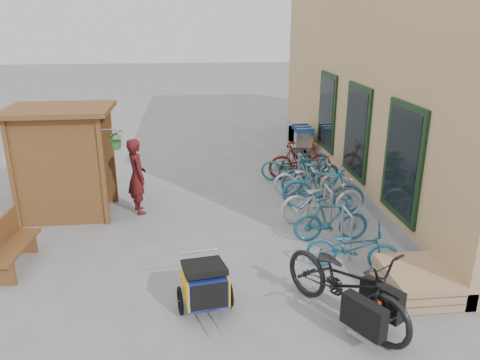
{
  "coord_description": "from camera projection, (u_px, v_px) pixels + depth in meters",
  "views": [
    {
      "loc": [
        -0.49,
        -7.53,
        4.15
      ],
      "look_at": [
        0.5,
        1.5,
        1.0
      ],
      "focal_mm": 35.0,
      "sensor_mm": 36.0,
      "label": 1
    }
  ],
  "objects": [
    {
      "name": "kiosk",
      "position": [
        59.0,
        147.0,
        9.96
      ],
      "size": [
        2.49,
        1.65,
        2.4
      ],
      "color": "brown",
      "rests_on": "ground"
    },
    {
      "name": "cargo_bike",
      "position": [
        347.0,
        283.0,
        6.63
      ],
      "size": [
        1.83,
        2.36,
        1.19
      ],
      "rotation": [
        0.0,
        0.0,
        0.53
      ],
      "color": "black",
      "rests_on": "ground"
    },
    {
      "name": "bench",
      "position": [
        9.0,
        244.0,
        8.06
      ],
      "size": [
        0.52,
        1.46,
        0.91
      ],
      "rotation": [
        0.0,
        0.0,
        -0.07
      ],
      "color": "brown",
      "rests_on": "ground"
    },
    {
      "name": "bike_5",
      "position": [
        311.0,
        173.0,
        11.66
      ],
      "size": [
        1.76,
        0.96,
        1.02
      ],
      "primitive_type": "imported",
      "rotation": [
        0.0,
        0.0,
        1.87
      ],
      "color": "#206683",
      "rests_on": "ground"
    },
    {
      "name": "bike_6",
      "position": [
        291.0,
        166.0,
        12.45
      ],
      "size": [
        1.69,
        0.99,
        0.84
      ],
      "primitive_type": "imported",
      "rotation": [
        0.0,
        0.0,
        1.28
      ],
      "color": "#206683",
      "rests_on": "ground"
    },
    {
      "name": "bike_4",
      "position": [
        309.0,
        179.0,
        11.39
      ],
      "size": [
        1.78,
        0.86,
        0.9
      ],
      "primitive_type": "imported",
      "rotation": [
        0.0,
        0.0,
        1.41
      ],
      "color": "silver",
      "rests_on": "ground"
    },
    {
      "name": "building",
      "position": [
        455.0,
        45.0,
        12.23
      ],
      "size": [
        6.07,
        13.0,
        7.0
      ],
      "color": "tan",
      "rests_on": "ground"
    },
    {
      "name": "bike_0",
      "position": [
        353.0,
        247.0,
        8.05
      ],
      "size": [
        1.67,
        0.98,
        0.83
      ],
      "primitive_type": "imported",
      "rotation": [
        0.0,
        0.0,
        1.28
      ],
      "color": "#206683",
      "rests_on": "ground"
    },
    {
      "name": "bike_7",
      "position": [
        300.0,
        160.0,
        12.63
      ],
      "size": [
        1.76,
        0.55,
        1.05
      ],
      "primitive_type": "imported",
      "rotation": [
        0.0,
        0.0,
        1.6
      ],
      "color": "maroon",
      "rests_on": "ground"
    },
    {
      "name": "bike_rack",
      "position": [
        313.0,
        184.0,
        10.81
      ],
      "size": [
        0.05,
        5.35,
        0.86
      ],
      "color": "#A5A8AD",
      "rests_on": "ground"
    },
    {
      "name": "bike_3",
      "position": [
        323.0,
        188.0,
        10.46
      ],
      "size": [
        1.89,
        1.08,
        1.1
      ],
      "primitive_type": "imported",
      "rotation": [
        0.0,
        0.0,
        1.24
      ],
      "color": "#206683",
      "rests_on": "ground"
    },
    {
      "name": "person_kiosk",
      "position": [
        137.0,
        176.0,
        10.32
      ],
      "size": [
        0.6,
        0.73,
        1.7
      ],
      "primitive_type": "imported",
      "rotation": [
        0.0,
        0.0,
        1.94
      ],
      "color": "maroon",
      "rests_on": "ground"
    },
    {
      "name": "ground",
      "position": [
        222.0,
        260.0,
        8.48
      ],
      "size": [
        80.0,
        80.0,
        0.0
      ],
      "primitive_type": "plane",
      "color": "gray"
    },
    {
      "name": "bike_1",
      "position": [
        331.0,
        220.0,
        9.08
      ],
      "size": [
        1.49,
        0.46,
        0.89
      ],
      "primitive_type": "imported",
      "rotation": [
        0.0,
        0.0,
        1.54
      ],
      "color": "#206683",
      "rests_on": "ground"
    },
    {
      "name": "child_trailer",
      "position": [
        205.0,
        283.0,
        6.92
      ],
      "size": [
        0.85,
        1.38,
        0.8
      ],
      "rotation": [
        0.0,
        0.0,
        0.15
      ],
      "color": "navy",
      "rests_on": "ground"
    },
    {
      "name": "bike_2",
      "position": [
        323.0,
        199.0,
        10.0
      ],
      "size": [
        1.97,
        0.94,
        0.99
      ],
      "primitive_type": "imported",
      "rotation": [
        0.0,
        0.0,
        1.72
      ],
      "color": "silver",
      "rests_on": "ground"
    },
    {
      "name": "shopping_carts",
      "position": [
        299.0,
        136.0,
        15.0
      ],
      "size": [
        0.56,
        1.54,
        1.0
      ],
      "color": "silver",
      "rests_on": "ground"
    },
    {
      "name": "pallet_stack",
      "position": [
        416.0,
        281.0,
        7.41
      ],
      "size": [
        1.0,
        1.2,
        0.4
      ],
      "color": "tan",
      "rests_on": "ground"
    }
  ]
}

